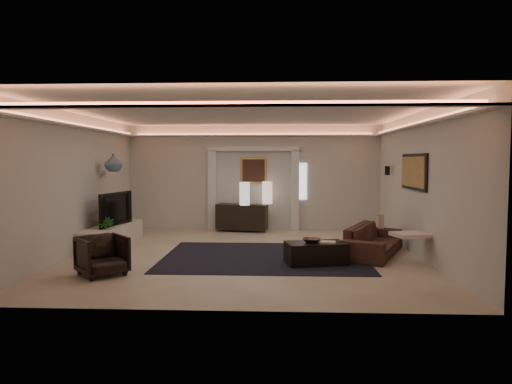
{
  "coord_description": "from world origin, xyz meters",
  "views": [
    {
      "loc": [
        0.66,
        -9.23,
        1.94
      ],
      "look_at": [
        0.2,
        0.6,
        1.25
      ],
      "focal_mm": 32.04,
      "sensor_mm": 36.0,
      "label": 1
    }
  ],
  "objects_px": {
    "sofa": "(374,240)",
    "coffee_table": "(316,253)",
    "armchair": "(102,255)",
    "console": "(242,217)"
  },
  "relations": [
    {
      "from": "sofa",
      "to": "armchair",
      "type": "bearing_deg",
      "value": 135.09
    },
    {
      "from": "coffee_table",
      "to": "console",
      "type": "bearing_deg",
      "value": 101.15
    },
    {
      "from": "console",
      "to": "armchair",
      "type": "height_order",
      "value": "console"
    },
    {
      "from": "sofa",
      "to": "console",
      "type": "bearing_deg",
      "value": 68.82
    },
    {
      "from": "console",
      "to": "sofa",
      "type": "bearing_deg",
      "value": -35.13
    },
    {
      "from": "sofa",
      "to": "coffee_table",
      "type": "distance_m",
      "value": 1.52
    },
    {
      "from": "armchair",
      "to": "console",
      "type": "bearing_deg",
      "value": 25.54
    },
    {
      "from": "console",
      "to": "coffee_table",
      "type": "bearing_deg",
      "value": -55.99
    },
    {
      "from": "sofa",
      "to": "armchair",
      "type": "relative_size",
      "value": 2.83
    },
    {
      "from": "coffee_table",
      "to": "sofa",
      "type": "bearing_deg",
      "value": 22.28
    }
  ]
}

